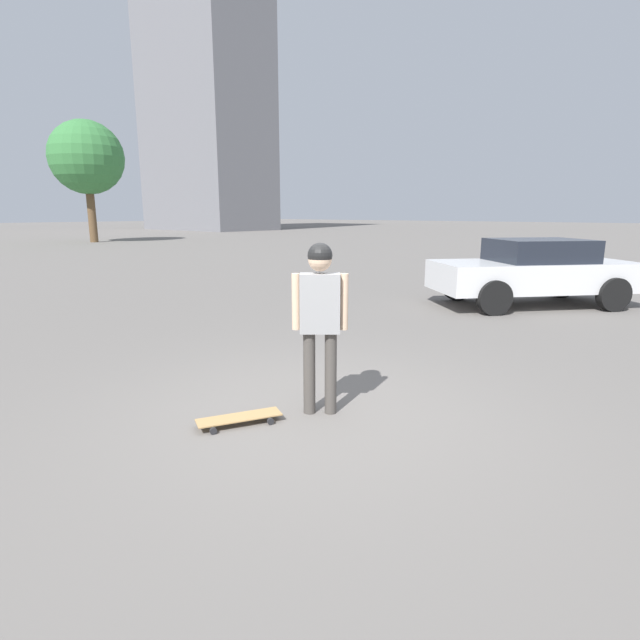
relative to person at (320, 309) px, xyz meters
name	(u,v)px	position (x,y,z in m)	size (l,w,h in m)	color
ground_plane	(320,412)	(0.00, 0.00, -1.08)	(220.00, 220.00, 0.00)	slate
person	(320,309)	(0.00, 0.00, 0.00)	(0.40, 0.44, 1.72)	#4C4742
skateboard	(239,418)	(-0.73, 0.40, -1.02)	(0.83, 0.55, 0.08)	tan
car_parked_near	(534,271)	(7.60, 0.44, -0.32)	(4.36, 4.07, 1.44)	silver
building_block_distant	(203,53)	(33.74, 46.77, 18.41)	(8.80, 15.02, 38.98)	slate
tree_distant	(87,158)	(12.41, 31.45, 4.49)	(4.82, 4.82, 8.02)	brown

